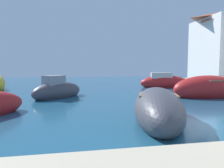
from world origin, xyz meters
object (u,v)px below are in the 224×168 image
(moored_boat_0, at_px, (158,109))
(moored_boat_1, at_px, (165,82))
(moored_boat_3, at_px, (58,91))
(moored_boat_6, at_px, (208,89))

(moored_boat_0, relative_size, moored_boat_1, 1.02)
(moored_boat_0, distance_m, moored_boat_1, 13.28)
(moored_boat_3, relative_size, moored_boat_6, 0.78)
(moored_boat_3, bearing_deg, moored_boat_1, -19.55)
(moored_boat_1, bearing_deg, moored_boat_3, -136.52)
(moored_boat_3, bearing_deg, moored_boat_0, -104.70)
(moored_boat_1, relative_size, moored_boat_6, 1.04)
(moored_boat_0, xyz_separation_m, moored_boat_1, (5.83, 11.93, 0.07))
(moored_boat_1, height_order, moored_boat_3, moored_boat_1)
(moored_boat_6, bearing_deg, moored_boat_1, -89.93)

